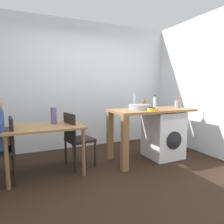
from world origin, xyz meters
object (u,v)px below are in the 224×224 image
dining_table (45,132)px  utensil_crock (178,104)px  bottle_squat_brown (155,102)px  chair_person_seat (4,147)px  mixing_bowl (151,109)px  bottle_tall_green (144,103)px  vase (54,116)px  washing_machine (163,134)px  chair_opposite (76,137)px

dining_table → utensil_crock: size_ratio=3.67×
dining_table → bottle_squat_brown: 1.99m
bottle_squat_brown → utensil_crock: size_ratio=0.82×
dining_table → chair_person_seat: (-0.55, -0.09, -0.14)m
mixing_bowl → bottle_squat_brown: bearing=46.5°
bottle_tall_green → vase: bearing=-179.1°
mixing_bowl → chair_person_seat: bearing=173.8°
washing_machine → bottle_tall_green: size_ratio=4.75×
bottle_tall_green → vase: 1.68m
dining_table → utensil_crock: bearing=-1.9°
chair_person_seat → washing_machine: size_ratio=1.05×
chair_opposite → washing_machine: 1.63m
chair_person_seat → chair_opposite: (1.02, 0.13, 0.00)m
mixing_bowl → utensil_crock: 0.82m
dining_table → mixing_bowl: bearing=-11.2°
chair_person_seat → utensil_crock: bearing=-95.8°
vase → utensil_crock: bearing=-4.5°
washing_machine → mixing_bowl: (-0.42, -0.20, 0.52)m
chair_opposite → mixing_bowl: (1.20, -0.37, 0.44)m
chair_opposite → mixing_bowl: size_ratio=4.93×
chair_person_seat → dining_table: bearing=-86.3°
chair_opposite → utensil_crock: 2.05m
dining_table → chair_person_seat: size_ratio=1.22×
washing_machine → bottle_squat_brown: 0.62m
dining_table → mixing_bowl: mixing_bowl is taller
utensil_crock → chair_person_seat: bearing=-179.8°
washing_machine → vase: bearing=173.1°
washing_machine → utensil_crock: size_ratio=2.87×
chair_person_seat → bottle_tall_green: bearing=-90.7°
chair_person_seat → mixing_bowl: bearing=-102.1°
bottle_tall_green → utensil_crock: (0.64, -0.21, -0.01)m
bottle_squat_brown → utensil_crock: 0.52m
dining_table → bottle_squat_brown: bearing=-1.4°
dining_table → mixing_bowl: (1.68, -0.33, 0.30)m
chair_opposite → vase: 0.49m
vase → bottle_tall_green: bearing=0.9°
chair_person_seat → bottle_squat_brown: bearing=-94.9°
chair_person_seat → vase: 0.81m
vase → washing_machine: bearing=-6.9°
mixing_bowl → chair_opposite: bearing=163.0°
chair_person_seat → mixing_bowl: 2.28m
utensil_crock → vase: bearing=175.5°
washing_machine → bottle_tall_green: bearing=135.6°
dining_table → vase: vase is taller
washing_machine → mixing_bowl: 0.69m
chair_person_seat → washing_machine: (2.64, -0.04, -0.08)m
bottle_tall_green → bottle_squat_brown: size_ratio=0.73×
chair_person_seat → bottle_squat_brown: size_ratio=3.65×
bottle_tall_green → utensil_crock: utensil_crock is taller
chair_opposite → dining_table: bearing=-97.5°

